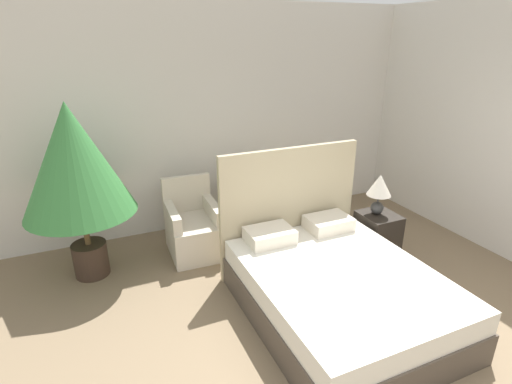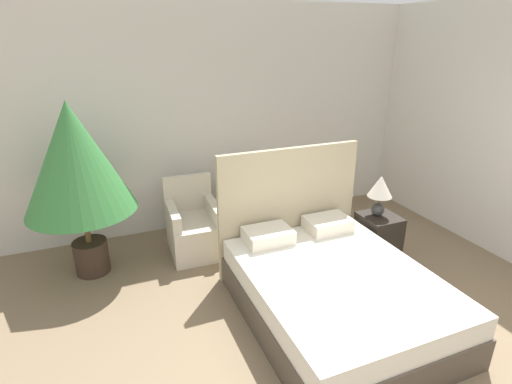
# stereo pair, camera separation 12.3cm
# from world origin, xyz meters

# --- Properties ---
(wall_back) EXTENTS (10.00, 0.06, 2.90)m
(wall_back) POSITION_xyz_m (0.00, 3.63, 1.45)
(wall_back) COLOR silver
(wall_back) RESTS_ON ground_plane
(bed) EXTENTS (1.61, 2.03, 1.40)m
(bed) POSITION_xyz_m (0.14, 1.20, 0.30)
(bed) COLOR #4C4238
(bed) RESTS_ON ground_plane
(armchair_near_window_left) EXTENTS (0.62, 0.74, 0.89)m
(armchair_near_window_left) POSITION_xyz_m (-0.75, 2.85, 0.28)
(armchair_near_window_left) COLOR beige
(armchair_near_window_left) RESTS_ON ground_plane
(armchair_near_window_right) EXTENTS (0.62, 0.74, 0.89)m
(armchair_near_window_right) POSITION_xyz_m (0.10, 2.85, 0.28)
(armchair_near_window_right) COLOR beige
(armchair_near_window_right) RESTS_ON ground_plane
(potted_palm) EXTENTS (1.12, 1.12, 1.91)m
(potted_palm) POSITION_xyz_m (-1.93, 2.83, 1.29)
(potted_palm) COLOR #38281E
(potted_palm) RESTS_ON ground_plane
(nightstand) EXTENTS (0.40, 0.43, 0.56)m
(nightstand) POSITION_xyz_m (1.18, 1.85, 0.28)
(nightstand) COLOR black
(nightstand) RESTS_ON ground_plane
(table_lamp) EXTENTS (0.27, 0.27, 0.48)m
(table_lamp) POSITION_xyz_m (1.16, 1.88, 0.88)
(table_lamp) COLOR #333333
(table_lamp) RESTS_ON nightstand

